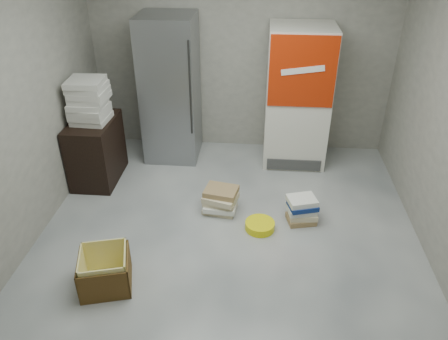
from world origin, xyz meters
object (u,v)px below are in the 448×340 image
coke_cooler (297,97)px  steel_fridge (171,90)px  phonebook_stack_main (302,210)px  cardboard_box (105,272)px  wood_shelf (96,150)px

coke_cooler → steel_fridge: bearing=179.8°
steel_fridge → phonebook_stack_main: steel_fridge is taller
steel_fridge → cardboard_box: steel_fridge is taller
cardboard_box → phonebook_stack_main: bearing=16.3°
steel_fridge → wood_shelf: steel_fridge is taller
coke_cooler → wood_shelf: 2.63m
phonebook_stack_main → wood_shelf: bearing=154.6°
phonebook_stack_main → steel_fridge: bearing=129.7°
steel_fridge → cardboard_box: 2.66m
wood_shelf → phonebook_stack_main: (2.51, -0.69, -0.25)m
wood_shelf → cardboard_box: bearing=-69.7°
wood_shelf → phonebook_stack_main: bearing=-15.3°
cardboard_box → coke_cooler: bearing=39.5°
steel_fridge → cardboard_box: (-0.16, -2.54, -0.80)m
coke_cooler → wood_shelf: (-2.48, -0.72, -0.50)m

